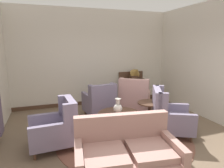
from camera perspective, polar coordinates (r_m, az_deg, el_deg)
ground at (r=4.20m, az=5.06°, el=-17.09°), size 8.43×8.43×0.00m
wall_back at (r=6.56m, az=-5.48°, el=7.61°), size 5.42×0.08×3.13m
wall_right at (r=5.97m, az=25.44°, el=6.16°), size 0.08×4.21×3.13m
baseboard_back at (r=6.78m, az=-5.13°, el=-5.21°), size 5.26×0.03×0.12m
area_rug at (r=4.44m, az=3.44°, el=-15.30°), size 2.91×2.91×0.01m
coffee_table at (r=4.40m, az=2.10°, el=-9.57°), size 0.96×0.96×0.51m
porcelain_vase at (r=4.28m, az=1.73°, el=-6.97°), size 0.20×0.20×0.35m
settee at (r=3.12m, az=4.26°, el=-19.83°), size 1.62×1.05×0.92m
armchair_near_sideboard at (r=4.60m, az=16.13°, el=-8.93°), size 1.13×1.12×1.05m
armchair_near_window at (r=4.04m, az=-15.79°, el=-12.17°), size 0.91×0.78×0.97m
armchair_back_corner at (r=5.44m, az=-3.59°, el=-5.38°), size 0.85×0.92×0.98m
armchair_far_left at (r=5.69m, az=6.64°, el=-4.45°), size 1.14×1.14×1.09m
side_table at (r=4.80m, az=10.84°, el=-8.22°), size 0.57×0.57×0.66m
sideboard at (r=6.89m, az=6.10°, el=-1.46°), size 0.91×0.43×1.06m
gramophone at (r=6.72m, az=6.92°, el=3.33°), size 0.38×0.48×0.52m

